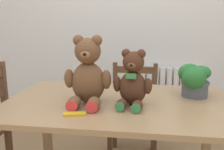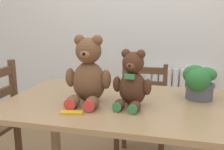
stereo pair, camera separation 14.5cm
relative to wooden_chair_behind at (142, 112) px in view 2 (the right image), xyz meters
The scene contains 8 objects.
wall_back 1.07m from the wooden_chair_behind, 95.57° to the left, with size 8.00×0.04×2.60m, color silver.
radiator 0.65m from the wooden_chair_behind, 60.05° to the left, with size 0.73×0.10×0.75m.
dining_table 0.76m from the wooden_chair_behind, 94.87° to the right, with size 1.38×0.86×0.77m.
wooden_chair_behind is the anchor object (origin of this frame).
teddy_bear_left 0.96m from the wooden_chair_behind, 106.68° to the right, with size 0.28×0.28×0.40m.
teddy_bear_right 0.91m from the wooden_chair_behind, 87.88° to the right, with size 0.23×0.24×0.33m.
potted_plant 0.83m from the wooden_chair_behind, 53.70° to the right, with size 0.20×0.21×0.21m.
chocolate_bar 1.07m from the wooden_chair_behind, 104.71° to the right, with size 0.12×0.04×0.01m, color gold.
Camera 2 is at (0.31, -0.99, 1.26)m, focal length 40.00 mm.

